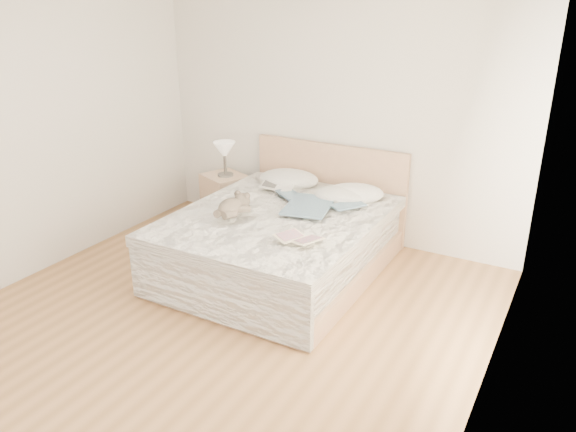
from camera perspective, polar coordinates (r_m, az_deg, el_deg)
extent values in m
cube|color=brown|center=(4.51, -8.16, -11.39)|extent=(4.00, 4.50, 0.00)
cube|color=silver|center=(5.83, 4.70, 10.77)|extent=(4.00, 0.02, 2.70)
cube|color=silver|center=(5.39, -26.39, 7.71)|extent=(0.02, 4.50, 2.70)
cube|color=silver|center=(3.18, 20.62, 0.07)|extent=(0.02, 4.50, 2.70)
cube|color=white|center=(3.43, 21.50, 3.27)|extent=(0.02, 1.30, 1.10)
cube|color=tan|center=(5.29, -0.73, -4.63)|extent=(1.68, 2.08, 0.20)
cube|color=silver|center=(5.19, -0.74, -2.15)|extent=(1.60, 2.00, 0.30)
cube|color=silver|center=(5.07, -1.03, -0.39)|extent=(1.72, 2.05, 0.10)
cube|color=tan|center=(5.99, 4.21, 2.68)|extent=(1.70, 0.06, 1.00)
cube|color=tan|center=(6.40, -6.39, 1.76)|extent=(0.57, 0.54, 0.56)
cylinder|color=#4A4641|center=(6.29, -6.36, 4.19)|extent=(0.17, 0.17, 0.02)
cylinder|color=#39342F|center=(6.25, -6.41, 5.34)|extent=(0.03, 0.03, 0.24)
cone|color=white|center=(6.21, -6.47, 6.69)|extent=(0.25, 0.25, 0.17)
ellipsoid|color=silver|center=(5.88, 0.09, 3.78)|extent=(0.69, 0.54, 0.19)
ellipsoid|color=silver|center=(5.42, 5.40, 2.12)|extent=(0.61, 0.50, 0.16)
ellipsoid|color=white|center=(5.48, 6.64, 2.29)|extent=(0.72, 0.65, 0.18)
cube|color=white|center=(5.67, -1.05, 2.99)|extent=(0.42, 0.35, 0.03)
cube|color=#FBEDC7|center=(4.46, 1.09, -2.34)|extent=(0.40, 0.35, 0.02)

